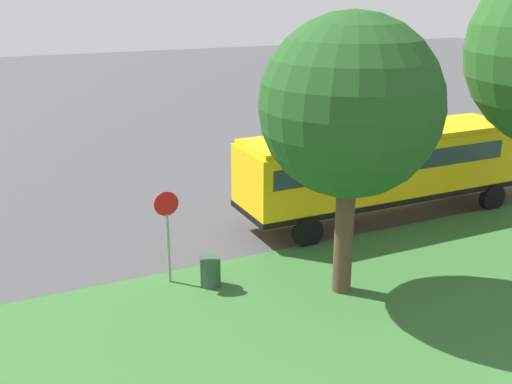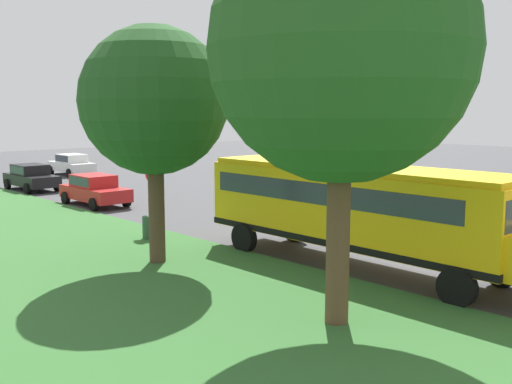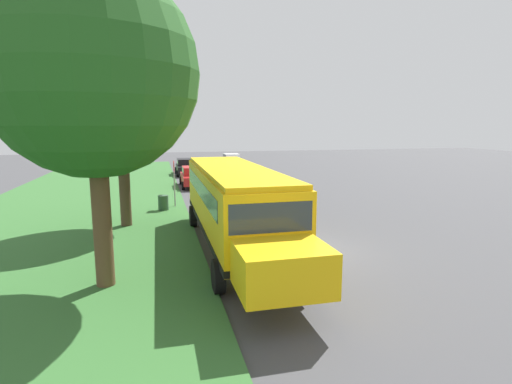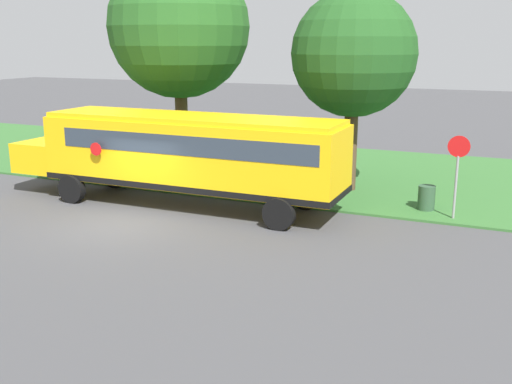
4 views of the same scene
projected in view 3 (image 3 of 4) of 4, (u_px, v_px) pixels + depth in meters
The scene contains 10 objects.
ground_plane at pixel (309, 250), 15.29m from camera, with size 120.00×120.00×0.00m, color #424244.
grass_verge at pixel (19, 272), 12.90m from camera, with size 12.00×80.00×0.08m, color #33662D.
school_bus at pixel (235, 200), 15.10m from camera, with size 2.85×12.42×3.16m.
car_red_nearest at pixel (193, 175), 31.21m from camera, with size 2.02×4.40×1.56m.
car_black_middle at pixel (186, 166), 38.74m from camera, with size 2.02×4.40×1.56m.
car_white_furthest at pixel (231, 160), 45.95m from camera, with size 2.02×4.40×1.56m.
oak_tree_beside_bus at pixel (99, 69), 10.76m from camera, with size 5.81×5.81×9.06m.
oak_tree_roadside_mid at pixel (123, 115), 17.99m from camera, with size 4.58×4.58×7.43m.
stop_sign at pixel (174, 178), 23.05m from camera, with size 0.08×0.68×2.74m.
trash_bin at pixel (163, 203), 22.18m from camera, with size 0.56×0.56×0.90m, color #2D4C33.
Camera 3 is at (-5.54, -13.79, 4.70)m, focal length 28.00 mm.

